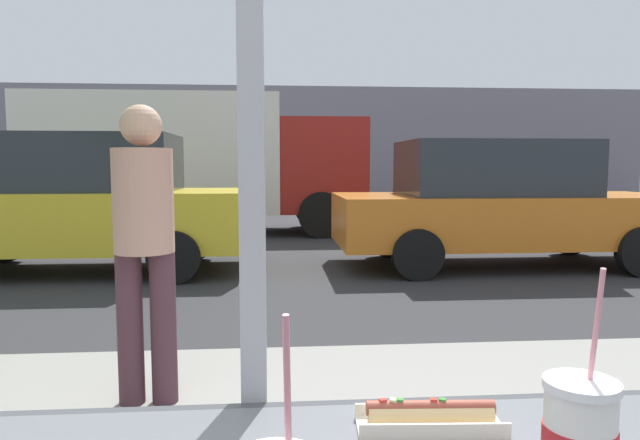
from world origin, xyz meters
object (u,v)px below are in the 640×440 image
(hotdog_tray_far, at_px, (430,416))
(pedestrian, at_px, (144,235))
(parked_car_orange, at_px, (500,204))
(box_truck, at_px, (195,159))
(parked_car_yellow, at_px, (82,204))

(hotdog_tray_far, relative_size, pedestrian, 0.16)
(parked_car_orange, relative_size, box_truck, 0.70)
(pedestrian, bearing_deg, parked_car_yellow, 111.43)
(parked_car_yellow, relative_size, pedestrian, 2.70)
(box_truck, bearing_deg, pedestrian, -84.24)
(hotdog_tray_far, bearing_deg, parked_car_yellow, 112.20)
(parked_car_yellow, bearing_deg, box_truck, 78.05)
(parked_car_yellow, height_order, box_truck, box_truck)
(parked_car_orange, distance_m, box_truck, 6.49)
(hotdog_tray_far, relative_size, box_truck, 0.04)
(box_truck, bearing_deg, hotdog_tray_far, -80.48)
(parked_car_yellow, distance_m, parked_car_orange, 5.69)
(parked_car_orange, bearing_deg, box_truck, 137.66)
(hotdog_tray_far, xyz_separation_m, parked_car_yellow, (-2.80, 6.85, -0.08))
(hotdog_tray_far, distance_m, box_truck, 11.37)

